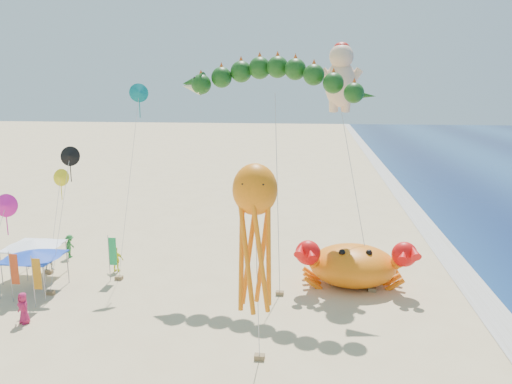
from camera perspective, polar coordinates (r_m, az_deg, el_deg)
ground at (r=30.50m, az=3.35°, el=-12.92°), size 320.00×320.00×0.00m
foam_strip at (r=32.15m, az=25.80°, el=-12.78°), size 320.00×320.00×0.00m
crab_inflatable at (r=33.51m, az=11.01°, el=-8.09°), size 7.62×5.05×3.34m
dragon_kite at (r=32.50m, az=1.87°, el=12.22°), size 12.38×5.23×14.34m
cherub_kite at (r=35.89m, az=9.67°, el=12.96°), size 3.54×6.37×15.84m
octopus_kite at (r=21.41m, az=-0.12°, el=-3.95°), size 1.93×2.18×9.65m
canopy_blue at (r=34.80m, az=-24.14°, el=-6.49°), size 3.51×3.51×2.71m
canopy_white at (r=37.15m, az=-24.08°, el=-5.37°), size 3.56×3.56×2.71m
feather_flags at (r=34.47m, az=-24.06°, el=-7.41°), size 9.61×4.55×3.20m
beachgoers at (r=35.92m, az=-23.48°, el=-8.48°), size 6.73×12.79×1.83m
small_kites at (r=35.16m, az=-22.11°, el=1.96°), size 10.68×12.88×13.12m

